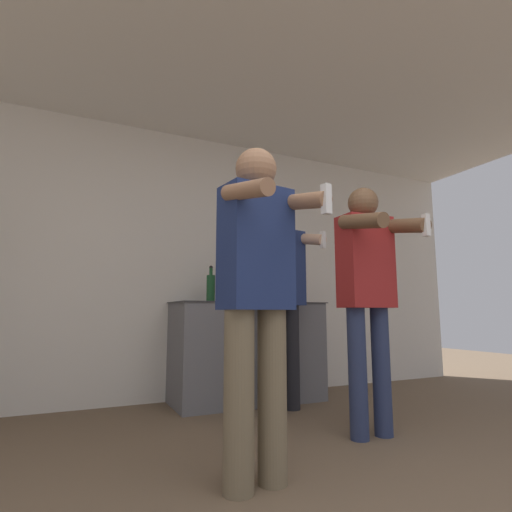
% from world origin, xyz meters
% --- Properties ---
extents(wall_back, '(7.00, 0.06, 2.55)m').
position_xyz_m(wall_back, '(0.00, 2.97, 1.27)').
color(wall_back, silver).
rests_on(wall_back, ground_plane).
extents(ceiling_slab, '(7.00, 3.46, 0.05)m').
position_xyz_m(ceiling_slab, '(0.00, 1.47, 2.57)').
color(ceiling_slab, silver).
rests_on(ceiling_slab, wall_back).
extents(counter, '(1.38, 0.62, 0.89)m').
position_xyz_m(counter, '(0.65, 2.64, 0.45)').
color(counter, slate).
rests_on(counter, ground_plane).
extents(bottle_red_label, '(0.09, 0.09, 0.36)m').
position_xyz_m(bottle_red_label, '(0.55, 2.64, 1.04)').
color(bottle_red_label, '#563314').
rests_on(bottle_red_label, counter).
extents(bottle_clear_vodka, '(0.08, 0.08, 0.33)m').
position_xyz_m(bottle_clear_vodka, '(0.28, 2.64, 1.03)').
color(bottle_clear_vodka, '#194723').
rests_on(bottle_clear_vodka, counter).
extents(bottle_brown_liquor, '(0.08, 0.08, 0.27)m').
position_xyz_m(bottle_brown_liquor, '(1.06, 2.64, 0.99)').
color(bottle_brown_liquor, maroon).
rests_on(bottle_brown_liquor, counter).
extents(bottle_dark_rum, '(0.08, 0.08, 0.35)m').
position_xyz_m(bottle_dark_rum, '(0.89, 2.64, 1.03)').
color(bottle_dark_rum, '#563314').
rests_on(bottle_dark_rum, counter).
extents(person_woman_foreground, '(0.45, 0.49, 1.63)m').
position_xyz_m(person_woman_foreground, '(-0.04, 0.96, 0.90)').
color(person_woman_foreground, '#75664C').
rests_on(person_woman_foreground, ground_plane).
extents(person_man_side, '(0.44, 0.51, 1.66)m').
position_xyz_m(person_man_side, '(0.95, 1.32, 1.00)').
color(person_man_side, navy).
rests_on(person_man_side, ground_plane).
extents(person_spectator_back, '(0.54, 0.51, 1.73)m').
position_xyz_m(person_spectator_back, '(0.77, 2.18, 1.01)').
color(person_spectator_back, black).
rests_on(person_spectator_back, ground_plane).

